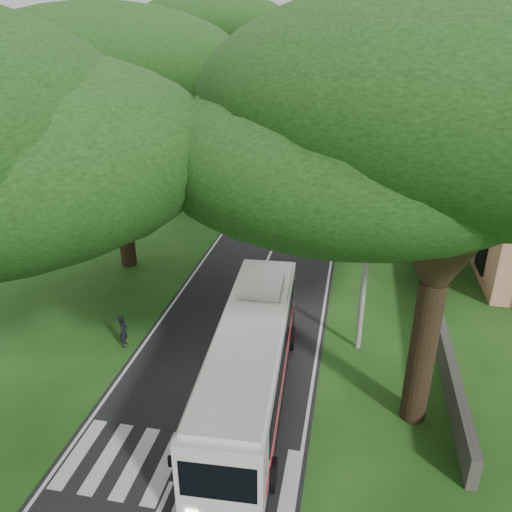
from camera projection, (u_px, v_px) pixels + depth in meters
ground at (196, 425)px, 17.61m from camera, size 140.00×140.00×0.00m
road at (292, 204)px, 39.93m from camera, size 8.00×120.00×0.04m
crosswalk at (177, 470)px, 15.83m from camera, size 8.00×3.00×0.01m
property_wall at (410, 209)px, 37.17m from camera, size 0.35×50.00×1.20m
pole_near at (366, 261)px, 20.25m from camera, size 1.60×0.24×8.00m
pole_mid at (366, 153)px, 38.11m from camera, size 1.60×0.24×8.00m
pole_far at (366, 114)px, 55.96m from camera, size 1.60×0.24×8.00m
tree_l_mida at (107, 69)px, 25.25m from camera, size 14.22×14.22×14.09m
tree_l_midb at (213, 32)px, 40.55m from camera, size 13.52×13.52×15.66m
tree_l_far at (248, 33)px, 56.85m from camera, size 12.55×12.55×15.39m
tree_r_near at (464, 102)px, 13.52m from camera, size 14.60×14.60×14.15m
tree_r_mida at (423, 38)px, 28.93m from camera, size 13.54×13.54×15.38m
tree_r_midb at (395, 52)px, 45.67m from camera, size 13.87×13.87×14.00m
tree_r_far at (396, 45)px, 61.51m from camera, size 13.17×13.17×14.01m
coach_bus at (251, 360)px, 18.10m from camera, size 3.16×11.48×3.35m
distant_car_a at (296, 168)px, 48.09m from camera, size 2.05×3.68×1.18m
distant_car_b at (309, 141)px, 59.79m from camera, size 2.14×4.04×1.27m
distant_car_c at (346, 122)px, 71.37m from camera, size 3.41×5.28×1.42m
pedestrian at (123, 331)px, 21.77m from camera, size 0.44×0.60×1.50m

